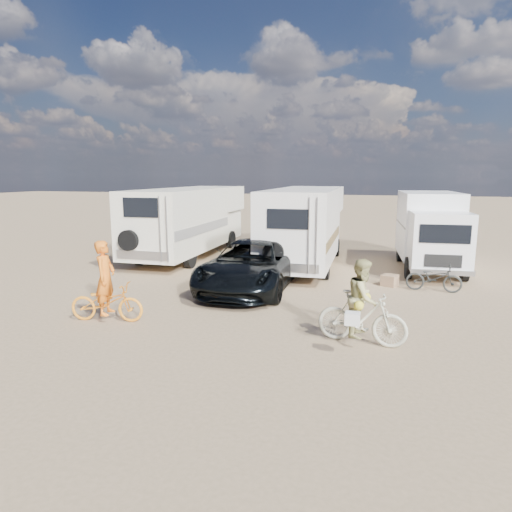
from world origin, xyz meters
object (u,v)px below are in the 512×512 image
(bike_woman, at_px, (362,318))
(rider_woman, at_px, (362,306))
(rv_left, at_px, (189,222))
(bike_man, at_px, (107,302))
(crate, at_px, (390,280))
(rv_main, at_px, (305,227))
(dark_suv, at_px, (252,265))
(box_truck, at_px, (431,232))
(cooler, at_px, (255,274))
(bike_parked, at_px, (434,278))
(rider_man, at_px, (106,285))

(bike_woman, bearing_deg, rider_woman, 0.00)
(bike_woman, bearing_deg, rv_left, 51.43)
(bike_man, bearing_deg, crate, -60.36)
(rv_main, bearing_deg, dark_suv, -104.26)
(box_truck, xyz_separation_m, rider_woman, (-1.97, -8.24, -0.61))
(box_truck, distance_m, rider_woman, 8.49)
(bike_man, bearing_deg, cooler, -34.31)
(rv_left, height_order, box_truck, rv_left)
(rv_left, distance_m, bike_parked, 10.34)
(bike_woman, height_order, rider_man, rider_man)
(rv_left, relative_size, box_truck, 1.54)
(rv_main, xyz_separation_m, crate, (3.20, -2.57, -1.31))
(bike_man, bearing_deg, rider_woman, -98.75)
(rv_main, xyz_separation_m, rv_left, (-5.18, 0.66, -0.03))
(dark_suv, distance_m, cooler, 1.25)
(rider_man, distance_m, cooler, 5.61)
(rv_left, distance_m, bike_woman, 11.63)
(bike_man, distance_m, rider_woman, 6.00)
(box_truck, bearing_deg, rv_main, -179.96)
(dark_suv, bearing_deg, bike_man, -122.52)
(rv_main, height_order, rv_left, rv_main)
(rv_left, height_order, bike_parked, rv_left)
(dark_suv, xyz_separation_m, crate, (4.11, 1.56, -0.57))
(rider_man, bearing_deg, bike_woman, -98.75)
(bike_woman, height_order, bike_parked, bike_woman)
(rv_main, relative_size, dark_suv, 1.41)
(rider_man, bearing_deg, rv_main, -33.09)
(bike_man, bearing_deg, rv_main, -33.09)
(bike_man, distance_m, crate, 8.60)
(rv_main, relative_size, crate, 16.88)
(rider_man, relative_size, rider_woman, 1.10)
(bike_man, bearing_deg, box_truck, -53.91)
(bike_parked, bearing_deg, bike_woman, 163.18)
(bike_woman, height_order, cooler, bike_woman)
(bike_man, bearing_deg, rv_left, 1.11)
(rider_man, height_order, bike_parked, rider_man)
(bike_man, relative_size, bike_woman, 0.95)
(rider_man, distance_m, bike_parked, 9.42)
(dark_suv, bearing_deg, cooler, 99.94)
(bike_woman, xyz_separation_m, bike_parked, (1.86, 5.01, -0.14))
(bike_woman, bearing_deg, crate, 2.98)
(bike_woman, xyz_separation_m, cooler, (-3.74, 4.91, -0.35))
(rv_left, height_order, dark_suv, rv_left)
(box_truck, distance_m, dark_suv, 7.10)
(box_truck, distance_m, bike_woman, 8.51)
(rv_left, xyz_separation_m, rider_woman, (7.79, -8.59, -0.65))
(rider_woman, xyz_separation_m, crate, (0.59, 5.36, -0.64))
(box_truck, relative_size, bike_parked, 3.30)
(bike_man, distance_m, rider_man, 0.43)
(dark_suv, relative_size, bike_woman, 2.86)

